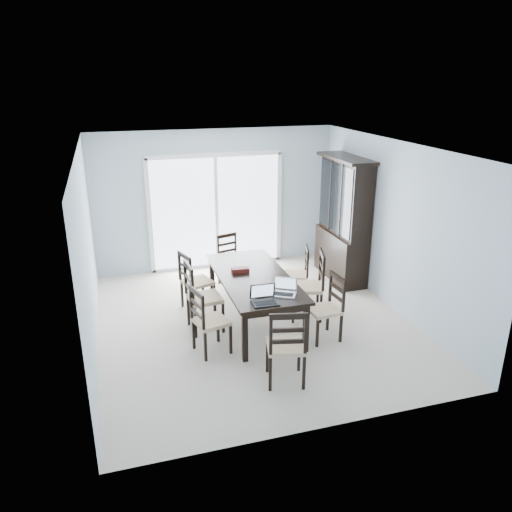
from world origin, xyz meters
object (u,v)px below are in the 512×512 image
object	(u,v)px
chair_left_near	(205,314)
chair_left_far	(192,275)
chair_right_mid	(314,278)
chair_end_far	(230,254)
laptop_silver	(284,291)
chair_right_far	(300,268)
game_box	(240,270)
hot_tub	(163,229)
dining_table	(254,281)
cell_phone	(273,305)
chair_end_near	(287,340)
china_hutch	(343,221)
chair_right_near	(330,300)
laptop_dark	(265,300)
chair_left_mid	(197,290)

from	to	relation	value
chair_left_near	chair_left_far	xyz separation A→B (m)	(0.06, 1.34, 0.01)
chair_left_near	chair_right_mid	world-z (taller)	chair_right_mid
chair_end_far	laptop_silver	world-z (taller)	chair_end_far
chair_left_far	chair_right_far	size ratio (longest dim) A/B	1.07
game_box	hot_tub	distance (m)	3.47
dining_table	cell_phone	distance (m)	1.00
chair_left_near	cell_phone	size ratio (longest dim) A/B	9.12
chair_end_near	cell_phone	xyz separation A→B (m)	(0.05, 0.66, 0.14)
china_hutch	chair_right_far	size ratio (longest dim) A/B	2.11
dining_table	hot_tub	world-z (taller)	hot_tub
chair_right_mid	chair_end_near	bearing A→B (deg)	164.40
chair_left_near	laptop_silver	distance (m)	1.08
chair_left_near	chair_end_far	distance (m)	2.38
china_hutch	chair_right_mid	world-z (taller)	china_hutch
chair_left_near	hot_tub	distance (m)	4.25
laptop_silver	hot_tub	distance (m)	4.48
dining_table	laptop_silver	distance (m)	0.78
chair_left_far	laptop_silver	world-z (taller)	chair_left_far
chair_left_far	chair_right_mid	size ratio (longest dim) A/B	0.92
chair_right_near	chair_right_far	size ratio (longest dim) A/B	1.03
chair_left_far	laptop_dark	size ratio (longest dim) A/B	3.27
chair_left_near	cell_phone	world-z (taller)	chair_left_near
chair_left_near	chair_right_mid	distance (m)	1.87
chair_left_far	chair_right_near	world-z (taller)	chair_left_far
laptop_dark	cell_phone	bearing A→B (deg)	-36.14
chair_right_near	laptop_silver	world-z (taller)	chair_right_near
chair_left_near	chair_right_mid	bearing A→B (deg)	93.84
china_hutch	chair_end_near	distance (m)	3.62
dining_table	laptop_silver	xyz separation A→B (m)	(0.19, -0.75, 0.13)
china_hutch	dining_table	bearing A→B (deg)	-148.29
chair_right_mid	game_box	world-z (taller)	chair_right_mid
game_box	hot_tub	size ratio (longest dim) A/B	0.11
chair_end_near	chair_right_mid	bearing A→B (deg)	70.62
chair_right_near	chair_right_far	xyz separation A→B (m)	(0.09, 1.32, -0.02)
dining_table	cell_phone	xyz separation A→B (m)	(-0.04, -1.00, 0.08)
dining_table	chair_end_far	world-z (taller)	chair_end_far
laptop_dark	game_box	xyz separation A→B (m)	(-0.02, 1.15, -0.02)
chair_right_far	laptop_silver	distance (m)	1.57
dining_table	chair_right_near	bearing A→B (deg)	-40.00
chair_left_mid	laptop_dark	distance (m)	1.19
chair_left_far	hot_tub	bearing A→B (deg)	164.89
chair_end_far	cell_phone	bearing A→B (deg)	72.62
chair_right_mid	chair_left_near	bearing A→B (deg)	124.97
laptop_silver	dining_table	bearing A→B (deg)	133.51
chair_right_far	laptop_dark	xyz separation A→B (m)	(-1.09, -1.52, 0.25)
dining_table	laptop_silver	bearing A→B (deg)	-75.79
chair_end_far	laptop_silver	xyz separation A→B (m)	(0.17, -2.31, 0.26)
china_hutch	chair_end_far	world-z (taller)	china_hutch
dining_table	chair_right_mid	bearing A→B (deg)	-4.68
chair_end_far	game_box	bearing A→B (deg)	66.81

